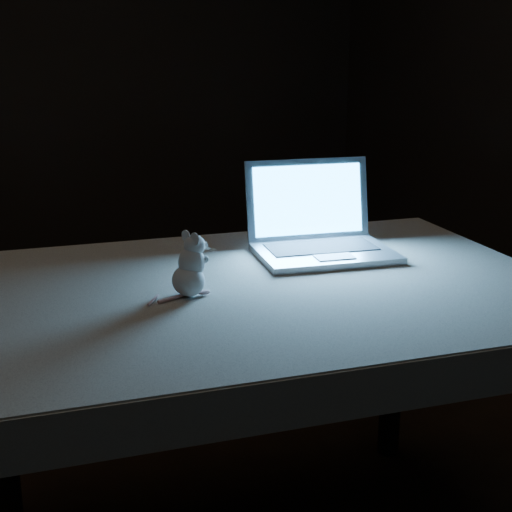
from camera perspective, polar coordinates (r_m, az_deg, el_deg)
name	(u,v)px	position (r m, az deg, el deg)	size (l,w,h in m)	color
table	(247,429)	(1.97, -0.68, -13.17)	(1.43, 0.92, 0.77)	black
tablecloth	(220,304)	(1.83, -2.78, -3.73)	(1.54, 1.02, 0.10)	beige
laptop	(326,213)	(2.03, 5.41, 3.34)	(0.37, 0.32, 0.25)	#A3A2A7
plush_mouse	(188,265)	(1.72, -5.26, -0.67)	(0.11, 0.11, 0.15)	silver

